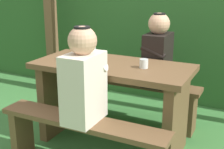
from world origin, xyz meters
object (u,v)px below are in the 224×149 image
Objects in this scene: bench_far at (134,93)px; bottle_left at (93,51)px; drinking_glass at (144,64)px; picnic_table at (112,91)px; person_black_coat at (158,52)px; bottle_right at (76,52)px; person_white_shirt at (84,79)px; bench_near at (82,135)px.

bench_far is 0.79m from bottle_left.
picnic_table is at bearing 179.33° from drinking_glass.
bottle_left reaches higher than drinking_glass.
person_black_coat is (0.25, 0.52, 0.27)m from picnic_table.
bottle_right reaches higher than bench_far.
drinking_glass is at bearing -0.67° from picnic_table.
bottle_left is (-0.19, -0.54, 0.55)m from bench_far.
person_black_coat is 0.82m from bottle_right.
bench_far is at bearing 90.00° from picnic_table.
person_white_shirt is at bearing -67.23° from bottle_left.
bottle_right is at bearing -155.40° from bottle_left.
picnic_table is 1.00× the size of bench_near.
bottle_left is at bearing 110.13° from bench_near.
drinking_glass is at bearing 6.48° from bottle_right.
drinking_glass is 0.31× the size of bottle_left.
picnic_table reaches higher than bench_far.
person_black_coat is at bearing -0.77° from bench_far.
picnic_table is 0.64m from person_black_coat.
bottle_left is at bearing -129.05° from person_black_coat.
bottle_right is (-0.32, 0.45, 0.54)m from bench_near.
bottle_left is 0.14m from bottle_right.
bottle_left is (-0.21, 0.51, 0.08)m from person_white_shirt.
bench_near is 1.17m from person_black_coat.
bench_far is 1.14m from person_white_shirt.
bench_near is 5.58× the size of bottle_left.
person_black_coat is at bearing 95.55° from drinking_glass.
drinking_glass is (0.30, 0.52, 0.49)m from bench_near.
bottle_right is at bearing -118.05° from bench_far.
bench_near and bench_far have the same top height.
person_white_shirt is at bearing -87.17° from picnic_table.
bottle_left is (-0.19, -0.01, 0.35)m from picnic_table.
person_black_coat is 0.53m from drinking_glass.
person_white_shirt reaches higher than bench_near.
bench_near is 0.77m from drinking_glass.
picnic_table is 0.40m from bottle_left.
drinking_glass is 0.36× the size of bottle_right.
bench_near is 1.95× the size of person_white_shirt.
bench_far is at bearing 90.00° from bench_near.
bottle_left reaches higher than picnic_table.
bench_far is at bearing 61.95° from bottle_right.
bench_near is 18.13× the size of drinking_glass.
drinking_glass reaches higher than bench_far.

